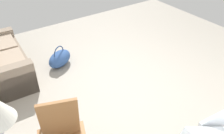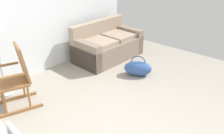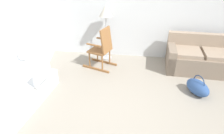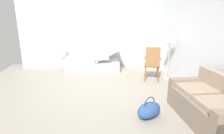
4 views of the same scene
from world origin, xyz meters
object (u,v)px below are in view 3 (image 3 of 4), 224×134
couch (200,59)px  floor_lamp (106,14)px  rocking_chair (102,49)px  hospital_bed (11,94)px  duffel_bag (198,87)px

couch → floor_lamp: floor_lamp is taller
couch → rocking_chair: (-2.41, -0.20, 0.20)m
rocking_chair → floor_lamp: bearing=88.1°
hospital_bed → floor_lamp: floor_lamp is taller
hospital_bed → couch: size_ratio=1.31×
couch → hospital_bed: bearing=-152.0°
rocking_chair → duffel_bag: bearing=-21.8°
couch → rocking_chair: 2.43m
rocking_chair → couch: bearing=4.7°
hospital_bed → couch: bearing=28.0°
floor_lamp → duffel_bag: (2.14, -1.39, -1.07)m
rocking_chair → duffel_bag: (2.15, -0.86, -0.35)m
rocking_chair → duffel_bag: rocking_chair is taller
hospital_bed → couch: (3.77, 2.00, -0.00)m
couch → rocking_chair: rocking_chair is taller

